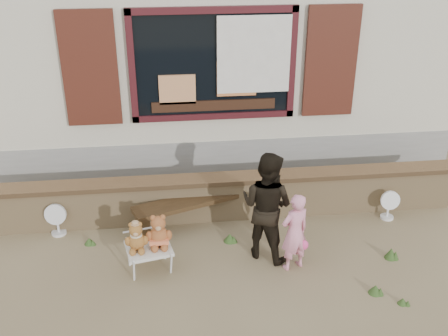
{
  "coord_description": "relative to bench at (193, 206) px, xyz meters",
  "views": [
    {
      "loc": [
        -0.75,
        -5.69,
        4.08
      ],
      "look_at": [
        0.0,
        0.6,
        1.0
      ],
      "focal_mm": 42.0,
      "sensor_mm": 36.0,
      "label": 1
    }
  ],
  "objects": [
    {
      "name": "fan_left",
      "position": [
        -1.91,
        0.0,
        -0.08
      ],
      "size": [
        0.31,
        0.21,
        0.49
      ],
      "rotation": [
        0.0,
        0.0,
        -0.09
      ],
      "color": "silver",
      "rests_on": "ground"
    },
    {
      "name": "bench",
      "position": [
        0.0,
        0.0,
        0.0
      ],
      "size": [
        1.75,
        0.94,
        0.44
      ],
      "rotation": [
        0.0,
        0.0,
        0.35
      ],
      "color": "#332211",
      "rests_on": "ground"
    },
    {
      "name": "teddy_bear_left",
      "position": [
        -0.76,
        -1.0,
        0.21
      ],
      "size": [
        0.33,
        0.3,
        0.39
      ],
      "primitive_type": null,
      "rotation": [
        0.0,
        0.0,
        0.21
      ],
      "color": "brown",
      "rests_on": "folding_chair"
    },
    {
      "name": "brick_wall",
      "position": [
        0.42,
        0.2,
        0.02
      ],
      "size": [
        7.1,
        0.36,
        0.67
      ],
      "color": "tan",
      "rests_on": "ground"
    },
    {
      "name": "shopfront",
      "position": [
        0.42,
        3.69,
        1.68
      ],
      "size": [
        8.04,
        5.13,
        4.0
      ],
      "color": "#BBB497",
      "rests_on": "ground"
    },
    {
      "name": "teddy_bear_right",
      "position": [
        -0.48,
        -0.94,
        0.24
      ],
      "size": [
        0.38,
        0.34,
        0.44
      ],
      "primitive_type": null,
      "rotation": [
        0.0,
        0.0,
        0.21
      ],
      "color": "brown",
      "rests_on": "folding_chair"
    },
    {
      "name": "child",
      "position": [
        1.19,
        -1.14,
        0.2
      ],
      "size": [
        0.45,
        0.37,
        1.05
      ],
      "primitive_type": "imported",
      "rotation": [
        0.0,
        0.0,
        3.51
      ],
      "color": "pink",
      "rests_on": "ground"
    },
    {
      "name": "grass_tufts",
      "position": [
        1.14,
        -1.0,
        -0.26
      ],
      "size": [
        4.12,
        1.81,
        0.15
      ],
      "color": "#324E1F",
      "rests_on": "ground"
    },
    {
      "name": "fan_right",
      "position": [
        2.87,
        -0.14,
        -0.09
      ],
      "size": [
        0.29,
        0.19,
        0.46
      ],
      "rotation": [
        0.0,
        0.0,
        -0.07
      ],
      "color": "white",
      "rests_on": "ground"
    },
    {
      "name": "folding_chair",
      "position": [
        -0.62,
        -0.97,
        -0.02
      ],
      "size": [
        0.63,
        0.59,
        0.34
      ],
      "rotation": [
        0.0,
        0.0,
        0.21
      ],
      "color": "silver",
      "rests_on": "ground"
    },
    {
      "name": "adult",
      "position": [
        0.9,
        -0.82,
        0.41
      ],
      "size": [
        0.91,
        0.88,
        1.47
      ],
      "primitive_type": "imported",
      "rotation": [
        0.0,
        0.0,
        2.46
      ],
      "color": "black",
      "rests_on": "ground"
    },
    {
      "name": "ground",
      "position": [
        0.42,
        -0.8,
        -0.32
      ],
      "size": [
        80.0,
        80.0,
        0.0
      ],
      "primitive_type": "plane",
      "color": "brown",
      "rests_on": "ground"
    }
  ]
}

